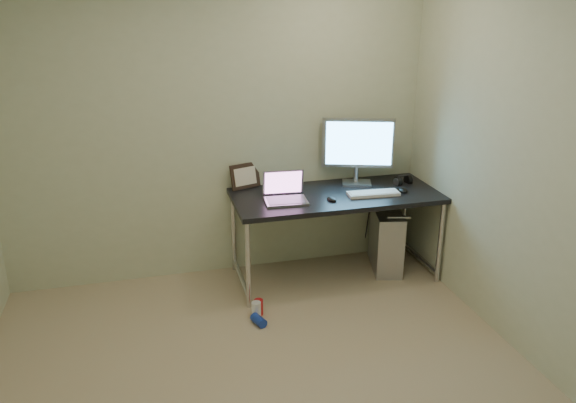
{
  "coord_description": "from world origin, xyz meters",
  "views": [
    {
      "loc": [
        -0.59,
        -2.73,
        2.27
      ],
      "look_at": [
        0.4,
        1.03,
        0.85
      ],
      "focal_mm": 35.0,
      "sensor_mm": 36.0,
      "label": 1
    }
  ],
  "objects": [
    {
      "name": "keyboard",
      "position": [
        1.18,
        1.27,
        0.76
      ],
      "size": [
        0.43,
        0.16,
        0.03
      ],
      "primitive_type": "cube",
      "rotation": [
        0.0,
        0.0,
        -0.07
      ],
      "color": "white",
      "rests_on": "desk"
    },
    {
      "name": "desk",
      "position": [
        0.9,
        1.38,
        0.68
      ],
      "size": [
        1.7,
        0.74,
        0.75
      ],
      "color": "black",
      "rests_on": "ground"
    },
    {
      "name": "laptop",
      "position": [
        0.46,
        1.33,
        0.8
      ],
      "size": [
        0.35,
        0.29,
        0.23
      ],
      "rotation": [
        0.0,
        0.0,
        -0.08
      ],
      "color": "#A9AAB0",
      "rests_on": "desk"
    },
    {
      "name": "cable_a",
      "position": [
        1.34,
        1.7,
        0.4
      ],
      "size": [
        0.01,
        0.16,
        0.69
      ],
      "primitive_type": "cylinder",
      "rotation": [
        0.21,
        0.0,
        0.0
      ],
      "color": "black",
      "rests_on": "ground"
    },
    {
      "name": "webcam",
      "position": [
        0.54,
        1.65,
        0.85
      ],
      "size": [
        0.05,
        0.04,
        0.13
      ],
      "rotation": [
        0.0,
        0.0,
        -0.17
      ],
      "color": "silver",
      "rests_on": "desk"
    },
    {
      "name": "can_blue",
      "position": [
        0.11,
        0.78,
        0.04
      ],
      "size": [
        0.11,
        0.14,
        0.07
      ],
      "primitive_type": "cylinder",
      "rotation": [
        1.57,
        0.0,
        0.36
      ],
      "color": "#1834A7",
      "rests_on": "ground"
    },
    {
      "name": "monitor",
      "position": [
        1.16,
        1.58,
        1.08
      ],
      "size": [
        0.59,
        0.25,
        0.57
      ],
      "rotation": [
        0.0,
        0.0,
        -0.33
      ],
      "color": "#A9AAB0",
      "rests_on": "desk"
    },
    {
      "name": "wall_right",
      "position": [
        1.75,
        0.0,
        1.25
      ],
      "size": [
        0.02,
        3.5,
        2.5
      ],
      "primitive_type": "cube",
      "color": "beige",
      "rests_on": "ground"
    },
    {
      "name": "floor",
      "position": [
        0.0,
        0.0,
        0.0
      ],
      "size": [
        3.5,
        3.5,
        0.0
      ],
      "primitive_type": "plane",
      "color": "tan",
      "rests_on": "ground"
    },
    {
      "name": "wall_back",
      "position": [
        0.0,
        1.75,
        1.25
      ],
      "size": [
        3.5,
        0.02,
        2.5
      ],
      "primitive_type": "cube",
      "color": "beige",
      "rests_on": "ground"
    },
    {
      "name": "tower_computer",
      "position": [
        1.39,
        1.41,
        0.27
      ],
      "size": [
        0.34,
        0.55,
        0.57
      ],
      "rotation": [
        0.0,
        0.0,
        -0.25
      ],
      "color": "#ADADB2",
      "rests_on": "ground"
    },
    {
      "name": "can_red",
      "position": [
        0.14,
        0.92,
        0.06
      ],
      "size": [
        0.09,
        0.09,
        0.12
      ],
      "primitive_type": "cylinder",
      "rotation": [
        0.0,
        0.0,
        -0.42
      ],
      "color": "red",
      "rests_on": "ground"
    },
    {
      "name": "can_white",
      "position": [
        0.12,
        0.88,
        0.06
      ],
      "size": [
        0.07,
        0.07,
        0.13
      ],
      "primitive_type": "cylinder",
      "rotation": [
        0.0,
        0.0,
        0.0
      ],
      "color": "white",
      "rests_on": "ground"
    },
    {
      "name": "picture_frame",
      "position": [
        0.21,
        1.71,
        0.86
      ],
      "size": [
        0.27,
        0.16,
        0.21
      ],
      "primitive_type": "cube",
      "rotation": [
        -0.21,
        0.0,
        0.33
      ],
      "color": "black",
      "rests_on": "desk"
    },
    {
      "name": "mouse_left",
      "position": [
        0.81,
        1.23,
        0.77
      ],
      "size": [
        0.08,
        0.11,
        0.03
      ],
      "primitive_type": "ellipsoid",
      "rotation": [
        0.0,
        0.0,
        0.24
      ],
      "color": "black",
      "rests_on": "desk"
    },
    {
      "name": "headphones",
      "position": [
        1.55,
        1.48,
        0.78
      ],
      "size": [
        0.16,
        0.09,
        0.1
      ],
      "rotation": [
        0.0,
        0.0,
        0.17
      ],
      "color": "black",
      "rests_on": "desk"
    },
    {
      "name": "cable_b",
      "position": [
        1.43,
        1.68,
        0.38
      ],
      "size": [
        0.02,
        0.11,
        0.71
      ],
      "primitive_type": "cylinder",
      "rotation": [
        0.14,
        0.0,
        0.09
      ],
      "color": "black",
      "rests_on": "ground"
    },
    {
      "name": "mouse_right",
      "position": [
        1.45,
        1.29,
        0.77
      ],
      "size": [
        0.09,
        0.13,
        0.04
      ],
      "primitive_type": "ellipsoid",
      "rotation": [
        0.0,
        0.0,
        -0.09
      ],
      "color": "black",
      "rests_on": "desk"
    }
  ]
}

